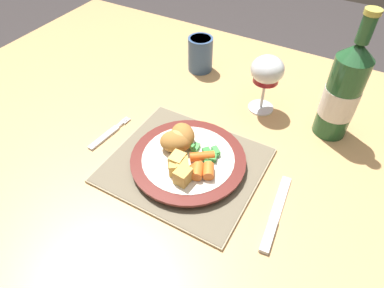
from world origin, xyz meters
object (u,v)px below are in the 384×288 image
object	(u,v)px
fork	(107,135)
drinking_cup	(200,53)
table_knife	(274,219)
wine_glass	(267,72)
dining_table	(183,160)
bottle	(343,92)
dinner_plate	(188,160)

from	to	relation	value
fork	drinking_cup	bearing A→B (deg)	81.73
table_knife	wine_glass	distance (m)	0.34
fork	table_knife	bearing A→B (deg)	-3.56
table_knife	drinking_cup	size ratio (longest dim) A/B	1.88
dining_table	drinking_cup	world-z (taller)	drinking_cup
fork	table_knife	distance (m)	0.41
bottle	table_knife	bearing A→B (deg)	-95.32
drinking_cup	table_knife	bearing A→B (deg)	-46.47
table_knife	dining_table	bearing A→B (deg)	157.41
wine_glass	drinking_cup	distance (m)	0.24
dinner_plate	table_knife	size ratio (longest dim) A/B	1.32
fork	bottle	xyz separation A→B (m)	(0.44, 0.27, 0.11)
fork	bottle	size ratio (longest dim) A/B	0.44
table_knife	wine_glass	bearing A→B (deg)	115.55
dining_table	wine_glass	bearing A→B (deg)	58.16
dinner_plate	table_knife	world-z (taller)	dinner_plate
bottle	drinking_cup	distance (m)	0.40
dining_table	dinner_plate	xyz separation A→B (m)	(0.06, -0.07, 0.09)
fork	table_knife	xyz separation A→B (m)	(0.41, -0.03, 0.00)
dining_table	table_knife	bearing A→B (deg)	-22.59
fork	drinking_cup	distance (m)	0.36
table_knife	drinking_cup	xyz separation A→B (m)	(-0.36, 0.38, 0.05)
fork	wine_glass	xyz separation A→B (m)	(0.27, 0.27, 0.10)
bottle	drinking_cup	bearing A→B (deg)	167.63
drinking_cup	bottle	bearing A→B (deg)	-12.37
table_knife	drinking_cup	bearing A→B (deg)	133.53
table_knife	wine_glass	xyz separation A→B (m)	(-0.14, 0.30, 0.10)
wine_glass	table_knife	bearing A→B (deg)	-64.45
dining_table	fork	bearing A→B (deg)	-151.97
table_knife	bottle	size ratio (longest dim) A/B	0.63
dining_table	drinking_cup	size ratio (longest dim) A/B	14.66
bottle	dinner_plate	bearing A→B (deg)	-131.96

